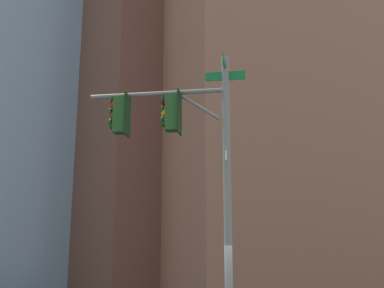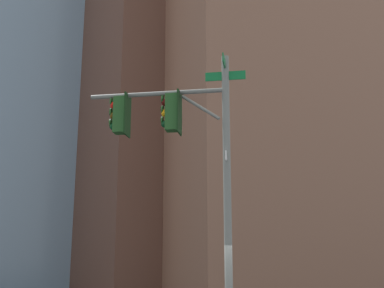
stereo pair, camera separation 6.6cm
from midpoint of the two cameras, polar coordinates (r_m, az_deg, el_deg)
signal_pole_assembly at (r=13.19m, az=-1.39°, el=0.14°), size 3.51×2.69×7.48m
building_brick_midblock at (r=51.42m, az=1.30°, el=12.18°), size 21.65×14.51×48.82m
building_brick_farside at (r=80.58m, az=5.22°, el=-0.88°), size 20.68×19.44×39.50m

